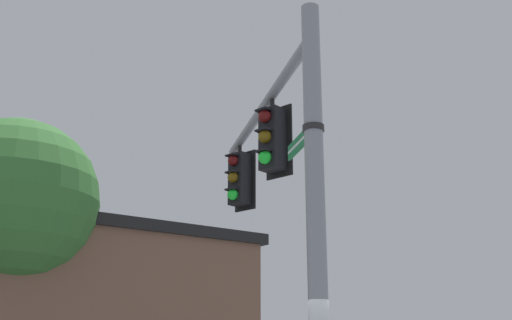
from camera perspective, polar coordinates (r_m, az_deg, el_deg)
name	(u,v)px	position (r m, az deg, el deg)	size (l,w,h in m)	color
signal_pole	(316,238)	(7.99, 5.44, -6.99)	(0.25, 0.25, 6.51)	gray
mast_arm	(263,108)	(11.18, 0.67, 4.72)	(0.17, 0.17, 5.22)	gray
traffic_light_nearest_pole	(272,139)	(10.36, 1.42, 1.91)	(0.54, 0.49, 1.31)	black
traffic_light_mid_inner	(239,179)	(12.68, -1.55, -1.69)	(0.54, 0.49, 1.31)	black
street_name_sign	(306,136)	(8.66, 4.49, 2.14)	(1.08, 0.79, 0.22)	#147238
tree_by_storefront	(15,201)	(15.86, -20.81, -3.48)	(3.89, 3.89, 7.27)	#4C3823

